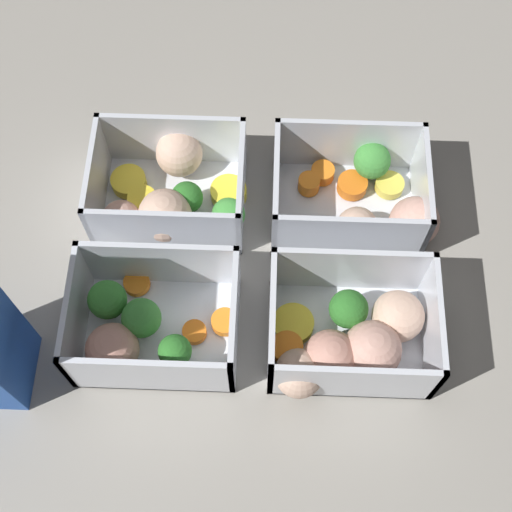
% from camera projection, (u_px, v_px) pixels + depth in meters
% --- Properties ---
extents(ground_plane, '(4.00, 4.00, 0.00)m').
position_uv_depth(ground_plane, '(256.00, 267.00, 0.68)').
color(ground_plane, gray).
extents(container_near_left, '(0.17, 0.12, 0.07)m').
position_uv_depth(container_near_left, '(365.00, 200.00, 0.68)').
color(container_near_left, silver).
rests_on(container_near_left, ground_plane).
extents(container_near_right, '(0.15, 0.13, 0.07)m').
position_uv_depth(container_near_right, '(170.00, 193.00, 0.68)').
color(container_near_right, silver).
rests_on(container_near_right, ground_plane).
extents(container_far_left, '(0.15, 0.12, 0.07)m').
position_uv_depth(container_far_left, '(350.00, 338.00, 0.62)').
color(container_far_left, silver).
rests_on(container_far_left, ground_plane).
extents(container_far_right, '(0.15, 0.12, 0.07)m').
position_uv_depth(container_far_right, '(143.00, 326.00, 0.62)').
color(container_far_right, silver).
rests_on(container_far_right, ground_plane).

